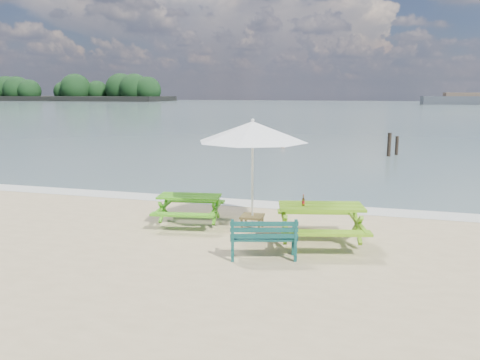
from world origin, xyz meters
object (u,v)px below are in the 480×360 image
(side_table, at_px, (252,222))
(swimmer, at_px, (282,158))
(picnic_table_right, at_px, (321,225))
(picnic_table_left, at_px, (190,210))
(beer_bottle, at_px, (303,202))
(patio_umbrella, at_px, (253,132))
(park_bench, at_px, (263,246))

(side_table, relative_size, swimmer, 0.32)
(picnic_table_right, distance_m, side_table, 1.81)
(picnic_table_left, height_order, beer_bottle, beer_bottle)
(beer_bottle, bearing_deg, picnic_table_right, 22.58)
(side_table, height_order, patio_umbrella, patio_umbrella)
(picnic_table_right, relative_size, beer_bottle, 9.59)
(park_bench, xyz_separation_m, patio_umbrella, (-0.69, 1.87, 2.07))
(park_bench, xyz_separation_m, side_table, (-0.69, 1.87, -0.07))
(patio_umbrella, distance_m, swimmer, 16.59)
(picnic_table_left, xyz_separation_m, patio_umbrella, (1.59, -0.02, 1.97))
(patio_umbrella, xyz_separation_m, beer_bottle, (1.30, -0.80, -1.39))
(swimmer, bearing_deg, beer_bottle, -78.23)
(beer_bottle, distance_m, swimmer, 17.42)
(picnic_table_left, height_order, picnic_table_right, picnic_table_right)
(beer_bottle, bearing_deg, swimmer, 101.77)
(picnic_table_right, xyz_separation_m, patio_umbrella, (-1.67, 0.65, 1.91))
(picnic_table_right, distance_m, patio_umbrella, 2.62)
(patio_umbrella, bearing_deg, side_table, 90.00)
(park_bench, height_order, side_table, park_bench)
(park_bench, distance_m, beer_bottle, 1.40)
(side_table, xyz_separation_m, patio_umbrella, (0.00, -0.00, 2.14))
(beer_bottle, bearing_deg, picnic_table_left, 164.13)
(patio_umbrella, relative_size, beer_bottle, 10.92)
(picnic_table_left, distance_m, park_bench, 2.96)
(park_bench, relative_size, beer_bottle, 5.64)
(picnic_table_left, distance_m, patio_umbrella, 2.53)
(beer_bottle, height_order, swimmer, beer_bottle)
(park_bench, relative_size, swimmer, 0.84)
(side_table, bearing_deg, picnic_table_left, 179.29)
(swimmer, bearing_deg, side_table, -82.14)
(picnic_table_right, bearing_deg, patio_umbrella, 158.59)
(swimmer, bearing_deg, park_bench, -80.80)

